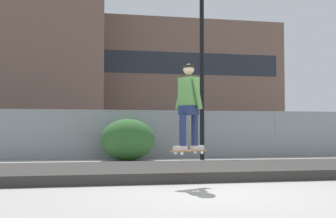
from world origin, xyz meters
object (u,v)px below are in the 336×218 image
object	(u,v)px
skateboard	(189,151)
skater	(189,102)
street_lamp	(202,45)
parked_car_near	(19,136)
parked_car_mid	(144,135)
shrub_left	(128,140)

from	to	relation	value
skateboard	skater	distance (m)	0.94
skater	skateboard	bearing A→B (deg)	180.00
street_lamp	parked_car_near	distance (m)	9.09
parked_car_mid	shrub_left	bearing A→B (deg)	-105.40
street_lamp	parked_car_near	xyz separation A→B (m)	(-6.92, 4.82, -3.38)
skateboard	skater	size ratio (longest dim) A/B	0.48
skateboard	street_lamp	world-z (taller)	street_lamp
skater	parked_car_mid	size ratio (longest dim) A/B	0.37
skateboard	street_lamp	bearing A→B (deg)	71.98
skateboard	parked_car_near	size ratio (longest dim) A/B	0.18
parked_car_near	parked_car_mid	world-z (taller)	same
street_lamp	parked_car_near	bearing A→B (deg)	145.15
skater	parked_car_near	size ratio (longest dim) A/B	0.37
skater	parked_car_near	xyz separation A→B (m)	(-4.39, 12.61, -0.79)
skater	parked_car_mid	distance (m)	12.90
parked_car_mid	shrub_left	world-z (taller)	parked_car_mid
parked_car_near	parked_car_mid	xyz separation A→B (m)	(5.55, 0.21, 0.00)
skater	street_lamp	distance (m)	8.59
parked_car_near	shrub_left	bearing A→B (deg)	-47.85
skateboard	parked_car_mid	xyz separation A→B (m)	(1.16, 12.83, 0.15)
parked_car_near	shrub_left	xyz separation A→B (m)	(4.21, -4.65, -0.10)
parked_car_mid	skater	bearing A→B (deg)	-95.18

